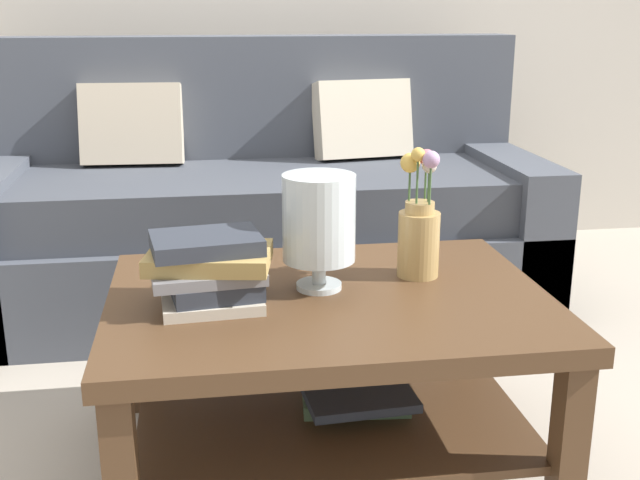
% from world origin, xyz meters
% --- Properties ---
extents(ground_plane, '(10.00, 10.00, 0.00)m').
position_xyz_m(ground_plane, '(0.00, 0.00, 0.00)').
color(ground_plane, '#ADA393').
extents(couch, '(2.23, 0.90, 1.06)m').
position_xyz_m(couch, '(-0.05, 0.81, 0.36)').
color(couch, '#474C56').
rests_on(couch, ground).
extents(coffee_table, '(1.12, 0.83, 0.47)m').
position_xyz_m(coffee_table, '(0.03, -0.44, 0.34)').
color(coffee_table, '#4C331E').
rests_on(coffee_table, ground).
extents(book_stack_main, '(0.32, 0.25, 0.18)m').
position_xyz_m(book_stack_main, '(-0.27, -0.46, 0.57)').
color(book_stack_main, beige).
rests_on(book_stack_main, coffee_table).
extents(glass_hurricane_vase, '(0.19, 0.19, 0.30)m').
position_xyz_m(glass_hurricane_vase, '(0.01, -0.39, 0.66)').
color(glass_hurricane_vase, silver).
rests_on(glass_hurricane_vase, coffee_table).
extents(flower_pitcher, '(0.11, 0.11, 0.36)m').
position_xyz_m(flower_pitcher, '(0.29, -0.33, 0.60)').
color(flower_pitcher, tan).
rests_on(flower_pitcher, coffee_table).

